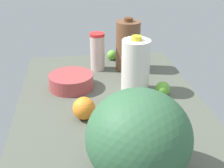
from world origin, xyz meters
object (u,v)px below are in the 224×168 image
Objects in this scene: orange_far_back at (84,108)px; tumbler_cup at (97,52)px; milk_jug at (136,66)px; lime_near_front at (163,89)px; watermelon at (139,138)px; lime_beside_bowl at (112,55)px; mixing_bowl at (71,81)px; chocolate_milk_jug at (128,46)px.

tumbler_cup is at bearing 168.97° from orange_far_back.
milk_jug is 3.94× the size of lime_near_front.
lime_beside_bowl is at bearing 177.09° from watermelon.
orange_far_back is (46.59, -9.08, -5.24)cm from tumbler_cup.
mixing_bowl is 27.05cm from orange_far_back.
orange_far_back is 1.59× the size of lime_beside_bowl.
lime_near_front is at bearing 37.25° from tumbler_cup.
chocolate_milk_jug is at bearing 177.54° from milk_jug.
lime_near_front is at bearing 156.40° from watermelon.
chocolate_milk_jug is 1.33× the size of mixing_bowl.
lime_near_front reaches higher than lime_beside_bowl.
milk_jug is at bearing 76.21° from mixing_bowl.
tumbler_cup is 2.98× the size of lime_near_front.
chocolate_milk_jug is at bearing 23.55° from lime_beside_bowl.
mixing_bowl is (18.35, -28.67, -9.22)cm from chocolate_milk_jug.
mixing_bowl is at bearing -103.79° from milk_jug.
tumbler_cup is (-79.64, -4.25, -3.75)cm from watermelon.
tumbler_cup is at bearing -176.94° from watermelon.
orange_far_back is (19.88, -23.09, -7.47)cm from milk_jug.
milk_jug is at bearing 169.56° from watermelon.
tumbler_cup is 3.52× the size of lime_beside_bowl.
watermelon is 1.51× the size of tumbler_cup.
lime_beside_bowl is at bearing 145.27° from mixing_bowl.
lime_near_front is (12.67, 38.38, -0.03)cm from mixing_bowl.
lime_beside_bowl is (-12.54, 8.93, -6.82)cm from tumbler_cup.
mixing_bowl is at bearing -108.27° from lime_near_front.
watermelon is (52.93, -9.76, 1.52)cm from milk_jug.
watermelon is at bearing 16.63° from mixing_bowl.
milk_jug is 53.84cm from watermelon.
milk_jug is 0.87× the size of watermelon.
tumbler_cup is 2.22× the size of orange_far_back.
orange_far_back is at bearing -49.27° from milk_jug.
milk_jug is 4.66× the size of lime_beside_bowl.
milk_jug reaches higher than orange_far_back.
tumbler_cup is at bearing -35.45° from lime_beside_bowl.
milk_jug is 1.27× the size of mixing_bowl.
milk_jug reaches higher than mixing_bowl.
tumbler_cup is (-1.59, -15.09, -2.92)cm from chocolate_milk_jug.
watermelon reaches higher than milk_jug.
orange_far_back is (45.00, -24.17, -8.16)cm from chocolate_milk_jug.
watermelon reaches higher than lime_near_front.
watermelon reaches higher than tumbler_cup.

